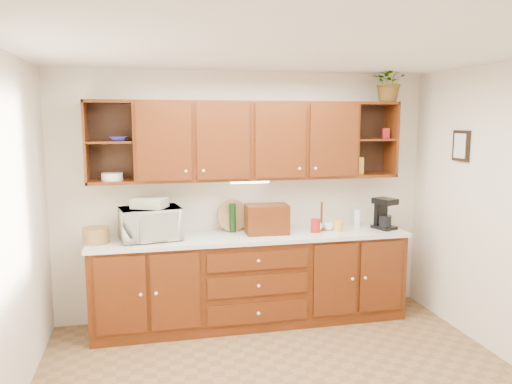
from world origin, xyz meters
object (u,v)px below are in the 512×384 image
coffee_maker (384,214)px  potted_plant (389,82)px  bread_box (267,219)px  microwave (150,224)px

coffee_maker → potted_plant: 1.41m
bread_box → potted_plant: (1.35, 0.08, 1.41)m
microwave → coffee_maker: bearing=-10.7°
potted_plant → coffee_maker: bearing=-118.7°
potted_plant → bread_box: bearing=-176.6°
coffee_maker → microwave: bearing=158.3°
bread_box → microwave: bearing=-177.7°
bread_box → coffee_maker: coffee_maker is taller
bread_box → coffee_maker: size_ratio=1.29×
coffee_maker → bread_box: bearing=157.3°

